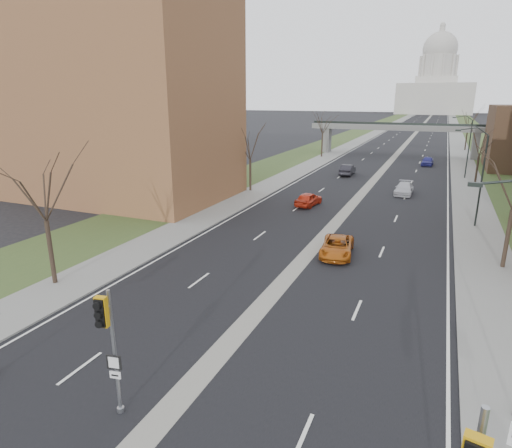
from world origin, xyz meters
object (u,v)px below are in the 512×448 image
Objects in this scene: car_right_near at (337,246)px; car_right_mid at (404,189)px; car_right_far at (427,161)px; signal_pole_median at (108,333)px; car_left_far at (347,170)px; car_left_near at (308,199)px.

car_right_near is 0.99× the size of car_right_mid.
car_right_mid is 1.08× the size of car_right_far.
car_right_far is (4.32, 48.82, 0.09)m from car_right_near.
car_right_mid is (2.68, 23.56, 0.03)m from car_right_near.
car_right_near is 1.08× the size of car_right_far.
signal_pole_median is at bearing -94.23° from car_right_far.
car_right_far is at bearing -126.66° from car_left_far.
car_left_far is 1.00× the size of car_right_near.
car_left_near reaches higher than car_right_mid.
signal_pole_median reaches higher than car_right_mid.
car_left_far is 13.82m from car_right_mid.
car_left_near is 0.90× the size of car_left_far.
car_left_near is at bearing -104.40° from car_right_far.
car_left_far is at bearing -82.93° from car_left_near.
signal_pole_median is at bearing 91.98° from car_left_far.
car_right_far is (1.64, 25.26, 0.06)m from car_right_mid.
car_left_near is at bearing 83.53° from signal_pole_median.
car_right_mid is at bearing -125.08° from car_left_near.
car_right_far reaches higher than car_right_mid.
car_right_mid is (8.93, 9.90, -0.03)m from car_left_near.
car_left_near is (-2.69, 33.40, -2.72)m from signal_pole_median.
car_right_mid is at bearing 70.72° from signal_pole_median.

